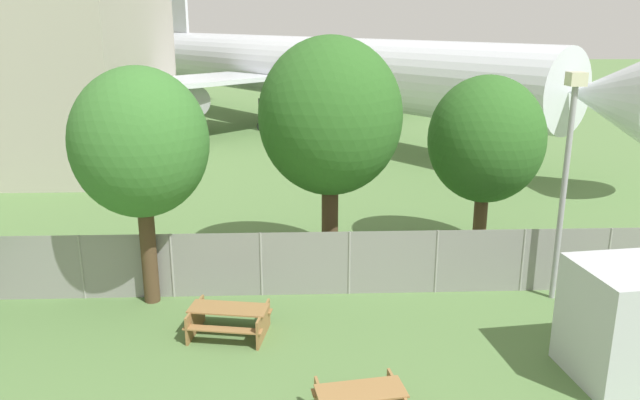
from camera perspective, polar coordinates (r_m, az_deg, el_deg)
name	(u,v)px	position (r m, az deg, el deg)	size (l,w,h in m)	color
perimeter_fence	(349,263)	(18.14, 2.69, -5.77)	(56.07, 0.07, 1.92)	gray
airplane	(301,68)	(45.45, -1.75, 11.96)	(35.23, 41.92, 13.04)	silver
picnic_bench_open_grass	(229,318)	(16.21, -8.34, -10.59)	(2.19, 1.72, 0.76)	olive
tree_left_of_cabin	(140,144)	(17.30, -16.14, 4.97)	(3.67, 3.67, 6.61)	#4C3823
tree_behind_benches	(330,117)	(18.85, 0.95, 7.56)	(4.33, 4.33, 7.33)	#4C3823
tree_far_right	(486,140)	(21.27, 14.94, 5.33)	(3.81, 3.81, 6.05)	#4C3823
light_mast	(567,162)	(18.23, 21.65, 3.28)	(0.44, 0.44, 6.42)	#99999E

